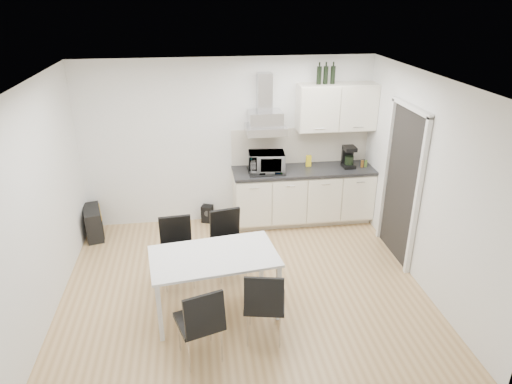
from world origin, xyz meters
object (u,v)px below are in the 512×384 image
at_px(dining_table, 214,261).
at_px(floor_speaker, 207,214).
at_px(chair_near_left, 199,322).
at_px(chair_near_right, 265,303).
at_px(chair_far_left, 178,254).
at_px(chair_far_right, 229,245).
at_px(kitchenette, 305,173).
at_px(guitar_amp, 93,223).

xyz_separation_m(dining_table, floor_speaker, (-0.00, 2.28, -0.53)).
relative_size(chair_near_left, chair_near_right, 1.00).
bearing_deg(chair_far_left, floor_speaker, -109.32).
bearing_deg(chair_far_right, chair_near_right, 90.95).
distance_m(chair_near_left, floor_speaker, 3.03).
relative_size(chair_far_right, floor_speaker, 3.11).
height_order(chair_far_left, chair_near_right, same).
bearing_deg(chair_far_right, floor_speaker, -92.64).
bearing_deg(floor_speaker, chair_far_left, -84.00).
bearing_deg(kitchenette, chair_near_left, -121.63).
relative_size(chair_far_right, chair_near_left, 1.00).
distance_m(chair_near_left, guitar_amp, 3.17).
relative_size(dining_table, chair_far_right, 1.71).
distance_m(kitchenette, floor_speaker, 1.71).
relative_size(kitchenette, floor_speaker, 8.90).
xyz_separation_m(dining_table, guitar_amp, (-1.74, 2.03, -0.44)).
bearing_deg(guitar_amp, chair_near_right, -62.71).
distance_m(dining_table, chair_far_right, 0.79).
bearing_deg(guitar_amp, floor_speaker, -5.74).
bearing_deg(guitar_amp, kitchenette, -12.45).
bearing_deg(floor_speaker, guitar_amp, -151.41).
relative_size(kitchenette, chair_near_left, 2.86).
height_order(dining_table, chair_near_right, chair_near_right).
relative_size(dining_table, chair_near_right, 1.71).
bearing_deg(guitar_amp, chair_near_left, -74.73).
bearing_deg(dining_table, floor_speaker, 82.79).
bearing_deg(chair_far_left, dining_table, 120.73).
distance_m(dining_table, guitar_amp, 2.71).
height_order(kitchenette, chair_far_right, kitchenette).
bearing_deg(chair_near_right, chair_far_right, 113.73).
relative_size(chair_near_left, floor_speaker, 3.11).
height_order(chair_far_right, guitar_amp, chair_far_right).
relative_size(chair_far_right, chair_near_right, 1.00).
distance_m(chair_far_left, chair_near_right, 1.47).
relative_size(chair_near_left, guitar_amp, 1.48).
xyz_separation_m(chair_far_right, chair_near_right, (0.27, -1.25, 0.00)).
bearing_deg(dining_table, chair_far_right, 64.92).
height_order(dining_table, chair_far_left, chair_far_left).
xyz_separation_m(kitchenette, chair_near_right, (-1.06, -2.64, -0.39)).
relative_size(chair_far_left, guitar_amp, 1.48).
distance_m(chair_near_right, floor_speaker, 2.87).
bearing_deg(kitchenette, dining_table, -126.36).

